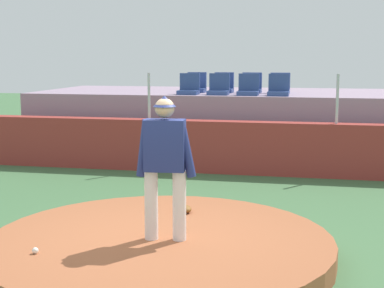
% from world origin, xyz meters
% --- Properties ---
extents(ground_plane, '(60.00, 60.00, 0.00)m').
position_xyz_m(ground_plane, '(0.00, 0.00, 0.00)').
color(ground_plane, '#3E663E').
extents(pitchers_mound, '(4.36, 4.36, 0.27)m').
position_xyz_m(pitchers_mound, '(0.00, 0.00, 0.13)').
color(pitchers_mound, '#9D5635').
rests_on(pitchers_mound, ground_plane).
extents(pitcher, '(0.75, 0.31, 1.79)m').
position_xyz_m(pitcher, '(0.09, -0.08, 1.31)').
color(pitcher, white).
rests_on(pitcher, pitchers_mound).
extents(baseball, '(0.07, 0.07, 0.07)m').
position_xyz_m(baseball, '(-1.25, -0.91, 0.31)').
color(baseball, white).
rests_on(baseball, pitchers_mound).
extents(fielding_glove, '(0.34, 0.36, 0.11)m').
position_xyz_m(fielding_glove, '(0.04, 1.20, 0.32)').
color(fielding_glove, brown).
rests_on(fielding_glove, pitchers_mound).
extents(brick_barrier, '(12.18, 0.40, 1.14)m').
position_xyz_m(brick_barrier, '(0.00, 5.51, 0.57)').
color(brick_barrier, maroon).
rests_on(brick_barrier, ground_plane).
extents(fence_post_left, '(0.06, 0.06, 1.03)m').
position_xyz_m(fence_post_left, '(-1.73, 5.51, 1.66)').
color(fence_post_left, silver).
rests_on(fence_post_left, brick_barrier).
extents(fence_post_right, '(0.06, 0.06, 1.03)m').
position_xyz_m(fence_post_right, '(2.32, 5.51, 1.66)').
color(fence_post_right, silver).
rests_on(fence_post_right, brick_barrier).
extents(bleacher_platform, '(10.37, 3.96, 1.63)m').
position_xyz_m(bleacher_platform, '(0.00, 8.11, 0.82)').
color(bleacher_platform, gray).
rests_on(bleacher_platform, ground_plane).
extents(stadium_chair_0, '(0.48, 0.44, 0.50)m').
position_xyz_m(stadium_chair_0, '(-1.08, 6.67, 1.79)').
color(stadium_chair_0, navy).
rests_on(stadium_chair_0, bleacher_platform).
extents(stadium_chair_1, '(0.48, 0.44, 0.50)m').
position_xyz_m(stadium_chair_1, '(-0.36, 6.69, 1.79)').
color(stadium_chair_1, navy).
rests_on(stadium_chair_1, bleacher_platform).
extents(stadium_chair_2, '(0.48, 0.44, 0.50)m').
position_xyz_m(stadium_chair_2, '(0.34, 6.67, 1.79)').
color(stadium_chair_2, navy).
rests_on(stadium_chair_2, bleacher_platform).
extents(stadium_chair_3, '(0.48, 0.44, 0.50)m').
position_xyz_m(stadium_chair_3, '(1.04, 6.64, 1.79)').
color(stadium_chair_3, navy).
rests_on(stadium_chair_3, bleacher_platform).
extents(stadium_chair_4, '(0.48, 0.44, 0.50)m').
position_xyz_m(stadium_chair_4, '(-1.08, 7.53, 1.79)').
color(stadium_chair_4, navy).
rests_on(stadium_chair_4, bleacher_platform).
extents(stadium_chair_5, '(0.48, 0.44, 0.50)m').
position_xyz_m(stadium_chair_5, '(-0.38, 7.54, 1.79)').
color(stadium_chair_5, navy).
rests_on(stadium_chair_5, bleacher_platform).
extents(stadium_chair_6, '(0.48, 0.44, 0.50)m').
position_xyz_m(stadium_chair_6, '(0.33, 7.55, 1.79)').
color(stadium_chair_6, navy).
rests_on(stadium_chair_6, bleacher_platform).
extents(stadium_chair_7, '(0.48, 0.44, 0.50)m').
position_xyz_m(stadium_chair_7, '(1.02, 7.53, 1.79)').
color(stadium_chair_7, navy).
rests_on(stadium_chair_7, bleacher_platform).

